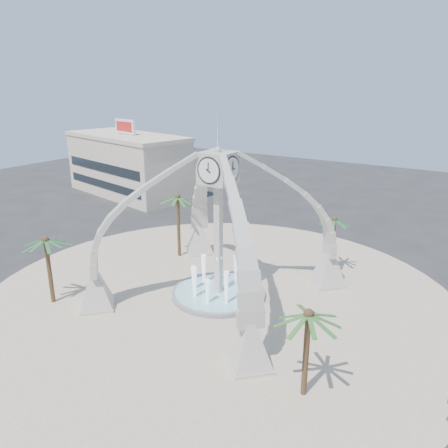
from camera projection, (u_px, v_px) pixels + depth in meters
The scene contains 9 objects.
ground at pixel (219, 296), 37.34m from camera, with size 140.00×140.00×0.00m, color #282828.
plaza at pixel (219, 295), 37.33m from camera, with size 40.00×40.00×0.06m, color #CAB596.
clock_tower at pixel (218, 224), 35.33m from camera, with size 17.94×17.94×16.30m.
fountain at pixel (219, 293), 37.25m from camera, with size 8.00×8.00×3.62m.
building_nw at pixel (128, 164), 69.90m from camera, with size 23.75×13.73×11.90m.
palm_east at pixel (309, 315), 23.94m from camera, with size 4.91×4.91×6.01m.
palm_west at pixel (178, 198), 43.88m from camera, with size 4.48×4.48×7.12m.
palm_north at pixel (334, 220), 40.23m from camera, with size 3.84×3.84×5.99m.
palm_south at pixel (45, 241), 34.54m from camera, with size 4.00×4.00×6.22m.
Camera 1 is at (18.59, -27.98, 17.42)m, focal length 35.00 mm.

